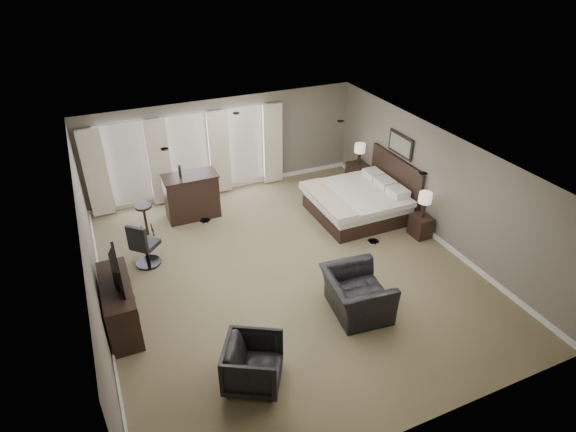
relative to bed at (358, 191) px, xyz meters
name	(u,v)px	position (x,y,z in m)	size (l,w,h in m)	color
room	(287,219)	(-2.58, -1.43, 0.59)	(7.60, 8.60, 2.64)	brown
window_bay	(190,156)	(-3.58, 2.68, 0.49)	(5.25, 0.20, 2.30)	silver
bed	(358,191)	(0.00, 0.00, 0.00)	(2.23, 2.13, 1.42)	silver
nightstand_near	(421,226)	(0.89, -1.45, -0.44)	(0.40, 0.49, 0.53)	black
nightstand_far	(358,175)	(0.89, 1.45, -0.38)	(0.49, 0.60, 0.66)	black
lamp_near	(424,205)	(0.89, -1.45, 0.13)	(0.30, 0.30, 0.62)	beige
lamp_far	(359,154)	(0.89, 1.45, 0.26)	(0.30, 0.30, 0.61)	beige
wall_art	(400,145)	(1.12, 0.00, 1.04)	(0.04, 0.96, 0.56)	slate
dresser	(120,305)	(-6.03, -1.73, -0.23)	(0.53, 1.64, 0.95)	black
tv	(114,282)	(-6.03, -1.73, 0.31)	(0.99, 0.57, 0.13)	black
armchair_near	(357,288)	(-1.90, -3.13, -0.15)	(1.27, 0.83, 1.11)	black
armchair_far	(253,362)	(-4.27, -3.94, -0.26)	(0.88, 0.82, 0.90)	black
bar_counter	(192,196)	(-3.85, 1.64, -0.12)	(1.34, 0.70, 1.17)	black
bar_stool_left	(146,220)	(-5.08, 1.23, -0.31)	(0.38, 0.38, 0.81)	black
bar_stool_right	(210,197)	(-3.36, 1.70, -0.30)	(0.39, 0.39, 0.83)	black
desk_chair	(145,243)	(-5.27, 0.03, -0.17)	(0.55, 0.55, 1.07)	black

